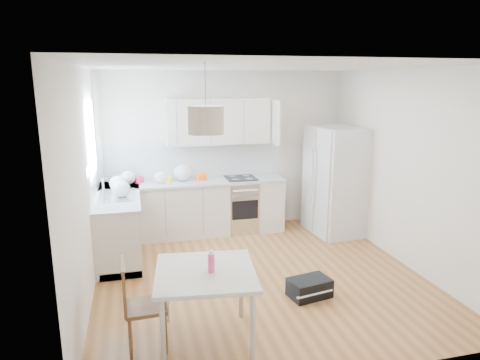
# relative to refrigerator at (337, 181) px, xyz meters

# --- Properties ---
(floor) EXTENTS (4.20, 4.20, 0.00)m
(floor) POSITION_rel_refrigerator_xyz_m (-1.73, -1.30, -0.90)
(floor) COLOR brown
(floor) RESTS_ON ground
(ceiling) EXTENTS (4.20, 4.20, 0.00)m
(ceiling) POSITION_rel_refrigerator_xyz_m (-1.73, -1.30, 1.80)
(ceiling) COLOR white
(ceiling) RESTS_ON wall_back
(wall_back) EXTENTS (4.20, 0.00, 4.20)m
(wall_back) POSITION_rel_refrigerator_xyz_m (-1.73, 0.80, 0.45)
(wall_back) COLOR silver
(wall_back) RESTS_ON floor
(wall_left) EXTENTS (0.00, 4.20, 4.20)m
(wall_left) POSITION_rel_refrigerator_xyz_m (-3.83, -1.30, 0.45)
(wall_left) COLOR silver
(wall_left) RESTS_ON floor
(wall_right) EXTENTS (0.00, 4.20, 4.20)m
(wall_right) POSITION_rel_refrigerator_xyz_m (0.37, -1.30, 0.45)
(wall_right) COLOR silver
(wall_right) RESTS_ON floor
(window_glassblock) EXTENTS (0.02, 1.00, 1.00)m
(window_glassblock) POSITION_rel_refrigerator_xyz_m (-3.82, -0.15, 0.85)
(window_glassblock) COLOR #BFE0F9
(window_glassblock) RESTS_ON wall_left
(cabinets_back) EXTENTS (3.00, 0.60, 0.88)m
(cabinets_back) POSITION_rel_refrigerator_xyz_m (-2.33, 0.50, -0.46)
(cabinets_back) COLOR beige
(cabinets_back) RESTS_ON floor
(cabinets_left) EXTENTS (0.60, 1.80, 0.88)m
(cabinets_left) POSITION_rel_refrigerator_xyz_m (-3.53, -0.10, -0.46)
(cabinets_left) COLOR beige
(cabinets_left) RESTS_ON floor
(counter_back) EXTENTS (3.02, 0.64, 0.04)m
(counter_back) POSITION_rel_refrigerator_xyz_m (-2.33, 0.50, -0.00)
(counter_back) COLOR #A8AAAC
(counter_back) RESTS_ON cabinets_back
(counter_left) EXTENTS (0.64, 1.82, 0.04)m
(counter_left) POSITION_rel_refrigerator_xyz_m (-3.53, -0.10, -0.00)
(counter_left) COLOR #A8AAAC
(counter_left) RESTS_ON cabinets_left
(backsplash_back) EXTENTS (3.00, 0.01, 0.58)m
(backsplash_back) POSITION_rel_refrigerator_xyz_m (-2.33, 0.80, 0.31)
(backsplash_back) COLOR white
(backsplash_back) RESTS_ON wall_back
(backsplash_left) EXTENTS (0.01, 1.80, 0.58)m
(backsplash_left) POSITION_rel_refrigerator_xyz_m (-3.82, -0.10, 0.31)
(backsplash_left) COLOR white
(backsplash_left) RESTS_ON wall_left
(upper_cabinets) EXTENTS (1.70, 0.32, 0.75)m
(upper_cabinets) POSITION_rel_refrigerator_xyz_m (-1.88, 0.64, 0.97)
(upper_cabinets) COLOR beige
(upper_cabinets) RESTS_ON wall_back
(range_oven) EXTENTS (0.50, 0.61, 0.88)m
(range_oven) POSITION_rel_refrigerator_xyz_m (-1.53, 0.50, -0.46)
(range_oven) COLOR silver
(range_oven) RESTS_ON floor
(sink) EXTENTS (0.50, 0.80, 0.16)m
(sink) POSITION_rel_refrigerator_xyz_m (-3.53, -0.15, 0.01)
(sink) COLOR silver
(sink) RESTS_ON counter_left
(refrigerator) EXTENTS (0.94, 0.98, 1.80)m
(refrigerator) POSITION_rel_refrigerator_xyz_m (0.00, 0.00, 0.00)
(refrigerator) COLOR silver
(refrigerator) RESTS_ON floor
(dining_table) EXTENTS (1.05, 1.05, 0.75)m
(dining_table) POSITION_rel_refrigerator_xyz_m (-2.65, -2.57, -0.23)
(dining_table) COLOR #BEB5A2
(dining_table) RESTS_ON floor
(dining_chair) EXTENTS (0.39, 0.39, 0.90)m
(dining_chair) POSITION_rel_refrigerator_xyz_m (-3.22, -2.53, -0.45)
(dining_chair) COLOR #4C2C16
(dining_chair) RESTS_ON floor
(drink_bottle) EXTENTS (0.07, 0.07, 0.22)m
(drink_bottle) POSITION_rel_refrigerator_xyz_m (-2.60, -2.61, -0.04)
(drink_bottle) COLOR #E03E7A
(drink_bottle) RESTS_ON dining_table
(gym_bag) EXTENTS (0.53, 0.40, 0.22)m
(gym_bag) POSITION_rel_refrigerator_xyz_m (-1.30, -1.98, -0.79)
(gym_bag) COLOR black
(gym_bag) RESTS_ON floor
(pendant_lamp) EXTENTS (0.35, 0.35, 0.26)m
(pendant_lamp) POSITION_rel_refrigerator_xyz_m (-2.59, -2.44, 1.28)
(pendant_lamp) COLOR #BBA890
(pendant_lamp) RESTS_ON ceiling
(grocery_bag_a) EXTENTS (0.24, 0.20, 0.22)m
(grocery_bag_a) POSITION_rel_refrigerator_xyz_m (-3.38, 0.52, 0.13)
(grocery_bag_a) COLOR white
(grocery_bag_a) RESTS_ON counter_back
(grocery_bag_b) EXTENTS (0.21, 0.18, 0.19)m
(grocery_bag_b) POSITION_rel_refrigerator_xyz_m (-2.86, 0.47, 0.11)
(grocery_bag_b) COLOR white
(grocery_bag_b) RESTS_ON counter_back
(grocery_bag_c) EXTENTS (0.30, 0.25, 0.27)m
(grocery_bag_c) POSITION_rel_refrigerator_xyz_m (-2.50, 0.56, 0.15)
(grocery_bag_c) COLOR white
(grocery_bag_c) RESTS_ON counter_back
(grocery_bag_d) EXTENTS (0.25, 0.21, 0.23)m
(grocery_bag_d) POSITION_rel_refrigerator_xyz_m (-3.52, 0.13, 0.13)
(grocery_bag_d) COLOR white
(grocery_bag_d) RESTS_ON counter_back
(grocery_bag_e) EXTENTS (0.26, 0.22, 0.24)m
(grocery_bag_e) POSITION_rel_refrigerator_xyz_m (-3.47, -0.25, 0.14)
(grocery_bag_e) COLOR white
(grocery_bag_e) RESTS_ON counter_left
(snack_orange) EXTENTS (0.20, 0.17, 0.12)m
(snack_orange) POSITION_rel_refrigerator_xyz_m (-2.20, 0.53, 0.08)
(snack_orange) COLOR #F85916
(snack_orange) RESTS_ON counter_back
(snack_yellow) EXTENTS (0.19, 0.16, 0.11)m
(snack_yellow) POSITION_rel_refrigerator_xyz_m (-2.78, 0.48, 0.07)
(snack_yellow) COLOR yellow
(snack_yellow) RESTS_ON counter_back
(snack_red) EXTENTS (0.17, 0.16, 0.10)m
(snack_red) POSITION_rel_refrigerator_xyz_m (-3.21, 0.58, 0.07)
(snack_red) COLOR #D91B42
(snack_red) RESTS_ON counter_back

